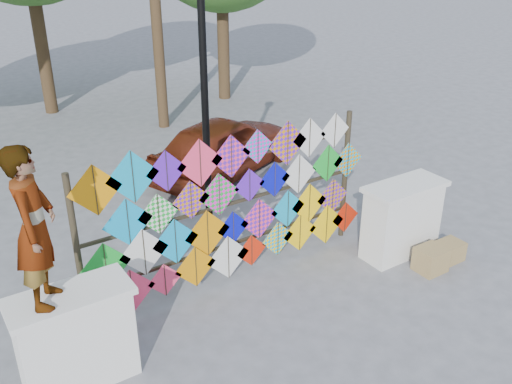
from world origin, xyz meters
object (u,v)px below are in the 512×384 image
(vendor_woman, at_px, (34,228))
(lamppost, at_px, (204,89))
(kite_rack, at_px, (234,207))
(sedan, at_px, (225,145))

(vendor_woman, relative_size, lamppost, 0.41)
(vendor_woman, height_order, lamppost, lamppost)
(kite_rack, bearing_deg, sedan, 61.82)
(vendor_woman, bearing_deg, kite_rack, -46.42)
(sedan, distance_m, lamppost, 3.54)
(vendor_woman, xyz_separation_m, sedan, (4.91, 4.55, -1.55))
(lamppost, bearing_deg, kite_rack, -101.22)
(sedan, bearing_deg, vendor_woman, 110.42)
(kite_rack, distance_m, vendor_woman, 3.26)
(vendor_woman, xyz_separation_m, lamppost, (3.22, 2.20, 0.49))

